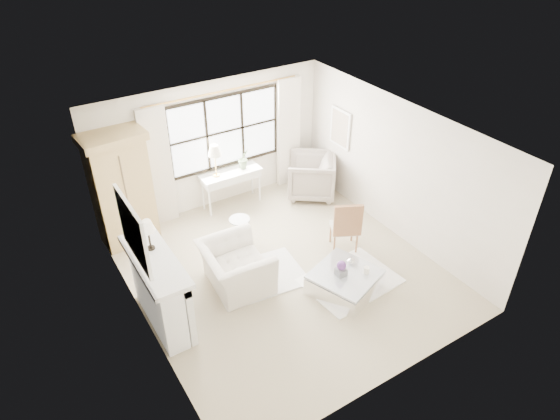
# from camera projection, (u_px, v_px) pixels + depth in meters

# --- Properties ---
(floor) EXTENTS (5.50, 5.50, 0.00)m
(floor) POSITION_uv_depth(u_px,v_px,m) (284.00, 271.00, 8.96)
(floor) COLOR tan
(floor) RESTS_ON ground
(ceiling) EXTENTS (5.50, 5.50, 0.00)m
(ceiling) POSITION_uv_depth(u_px,v_px,m) (284.00, 133.00, 7.46)
(ceiling) COLOR silver
(ceiling) RESTS_ON ground
(wall_back) EXTENTS (5.00, 0.00, 5.00)m
(wall_back) POSITION_uv_depth(u_px,v_px,m) (212.00, 146.00, 10.15)
(wall_back) COLOR white
(wall_back) RESTS_ON ground
(wall_front) EXTENTS (5.00, 0.00, 5.00)m
(wall_front) POSITION_uv_depth(u_px,v_px,m) (401.00, 310.00, 6.27)
(wall_front) COLOR silver
(wall_front) RESTS_ON ground
(wall_left) EXTENTS (0.00, 5.50, 5.50)m
(wall_left) POSITION_uv_depth(u_px,v_px,m) (136.00, 260.00, 7.11)
(wall_left) COLOR white
(wall_left) RESTS_ON ground
(wall_right) EXTENTS (0.00, 5.50, 5.50)m
(wall_right) POSITION_uv_depth(u_px,v_px,m) (397.00, 170.00, 9.32)
(wall_right) COLOR beige
(wall_right) RESTS_ON ground
(window_pane) EXTENTS (2.40, 0.02, 1.50)m
(window_pane) POSITION_uv_depth(u_px,v_px,m) (225.00, 131.00, 10.13)
(window_pane) COLOR white
(window_pane) RESTS_ON wall_back
(window_frame) EXTENTS (2.50, 0.04, 1.50)m
(window_frame) POSITION_uv_depth(u_px,v_px,m) (225.00, 132.00, 10.13)
(window_frame) COLOR black
(window_frame) RESTS_ON wall_back
(curtain_rod) EXTENTS (3.30, 0.04, 0.04)m
(curtain_rod) POSITION_uv_depth(u_px,v_px,m) (223.00, 91.00, 9.61)
(curtain_rod) COLOR #BB8941
(curtain_rod) RESTS_ON wall_back
(curtain_left) EXTENTS (0.55, 0.10, 2.47)m
(curtain_left) POSITION_uv_depth(u_px,v_px,m) (158.00, 168.00, 9.62)
(curtain_left) COLOR beige
(curtain_left) RESTS_ON ground
(curtain_right) EXTENTS (0.55, 0.10, 2.47)m
(curtain_right) POSITION_uv_depth(u_px,v_px,m) (289.00, 133.00, 10.94)
(curtain_right) COLOR white
(curtain_right) RESTS_ON ground
(fireplace) EXTENTS (0.58, 1.66, 1.26)m
(fireplace) POSITION_uv_depth(u_px,v_px,m) (158.00, 290.00, 7.60)
(fireplace) COLOR silver
(fireplace) RESTS_ON ground
(mirror_frame) EXTENTS (0.05, 1.15, 0.95)m
(mirror_frame) POSITION_uv_depth(u_px,v_px,m) (133.00, 231.00, 6.85)
(mirror_frame) COLOR white
(mirror_frame) RESTS_ON wall_left
(mirror_glass) EXTENTS (0.02, 1.00, 0.80)m
(mirror_glass) POSITION_uv_depth(u_px,v_px,m) (135.00, 231.00, 6.86)
(mirror_glass) COLOR #B7BBC2
(mirror_glass) RESTS_ON wall_left
(art_frame) EXTENTS (0.04, 0.62, 0.82)m
(art_frame) POSITION_uv_depth(u_px,v_px,m) (340.00, 128.00, 10.39)
(art_frame) COLOR white
(art_frame) RESTS_ON wall_right
(art_canvas) EXTENTS (0.01, 0.52, 0.72)m
(art_canvas) POSITION_uv_depth(u_px,v_px,m) (340.00, 128.00, 10.38)
(art_canvas) COLOR #BEAA93
(art_canvas) RESTS_ON wall_right
(mantel_lamp) EXTENTS (0.22, 0.22, 0.51)m
(mantel_lamp) POSITION_uv_depth(u_px,v_px,m) (147.00, 227.00, 7.24)
(mantel_lamp) COLOR black
(mantel_lamp) RESTS_ON fireplace
(armoire) EXTENTS (1.17, 0.78, 2.24)m
(armoire) POSITION_uv_depth(u_px,v_px,m) (121.00, 189.00, 9.15)
(armoire) COLOR tan
(armoire) RESTS_ON floor
(console_table) EXTENTS (1.30, 0.46, 0.80)m
(console_table) POSITION_uv_depth(u_px,v_px,m) (232.00, 188.00, 10.58)
(console_table) COLOR white
(console_table) RESTS_ON floor
(console_lamp) EXTENTS (0.28, 0.28, 0.69)m
(console_lamp) POSITION_uv_depth(u_px,v_px,m) (214.00, 151.00, 9.92)
(console_lamp) COLOR #BD9241
(console_lamp) RESTS_ON console_table
(orchid_plant) EXTENTS (0.27, 0.23, 0.45)m
(orchid_plant) POSITION_uv_depth(u_px,v_px,m) (244.00, 158.00, 10.39)
(orchid_plant) COLOR #627B52
(orchid_plant) RESTS_ON console_table
(side_table) EXTENTS (0.40, 0.40, 0.51)m
(side_table) POSITION_uv_depth(u_px,v_px,m) (240.00, 226.00, 9.54)
(side_table) COLOR white
(side_table) RESTS_ON floor
(rug_left) EXTENTS (1.70, 1.28, 0.03)m
(rug_left) POSITION_uv_depth(u_px,v_px,m) (258.00, 277.00, 8.81)
(rug_left) COLOR silver
(rug_left) RESTS_ON floor
(rug_right) EXTENTS (1.65, 1.29, 0.03)m
(rug_right) POSITION_uv_depth(u_px,v_px,m) (350.00, 281.00, 8.73)
(rug_right) COLOR white
(rug_right) RESTS_ON floor
(club_armchair) EXTENTS (1.13, 1.27, 0.78)m
(club_armchair) POSITION_uv_depth(u_px,v_px,m) (236.00, 267.00, 8.45)
(club_armchair) COLOR silver
(club_armchair) RESTS_ON floor
(wingback_chair) EXTENTS (1.41, 1.40, 0.92)m
(wingback_chair) POSITION_uv_depth(u_px,v_px,m) (311.00, 176.00, 10.90)
(wingback_chair) COLOR #A19488
(wingback_chair) RESTS_ON floor
(french_chair) EXTENTS (0.65, 0.65, 1.08)m
(french_chair) POSITION_uv_depth(u_px,v_px,m) (344.00, 235.00, 9.34)
(french_chair) COLOR #9B6741
(french_chair) RESTS_ON floor
(coffee_table) EXTENTS (1.28, 1.28, 0.38)m
(coffee_table) POSITION_uv_depth(u_px,v_px,m) (345.00, 282.00, 8.45)
(coffee_table) COLOR white
(coffee_table) RESTS_ON floor
(planter_box) EXTENTS (0.17, 0.17, 0.12)m
(planter_box) POSITION_uv_depth(u_px,v_px,m) (341.00, 272.00, 8.27)
(planter_box) COLOR slate
(planter_box) RESTS_ON coffee_table
(planter_flowers) EXTENTS (0.16, 0.16, 0.16)m
(planter_flowers) POSITION_uv_depth(u_px,v_px,m) (342.00, 265.00, 8.19)
(planter_flowers) COLOR #5E317B
(planter_flowers) RESTS_ON planter_box
(pillar_candle) EXTENTS (0.10, 0.10, 0.12)m
(pillar_candle) POSITION_uv_depth(u_px,v_px,m) (366.00, 270.00, 8.31)
(pillar_candle) COLOR white
(pillar_candle) RESTS_ON coffee_table
(coffee_vase) EXTENTS (0.18, 0.18, 0.14)m
(coffee_vase) POSITION_uv_depth(u_px,v_px,m) (351.00, 260.00, 8.50)
(coffee_vase) COLOR silver
(coffee_vase) RESTS_ON coffee_table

